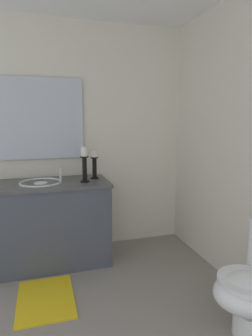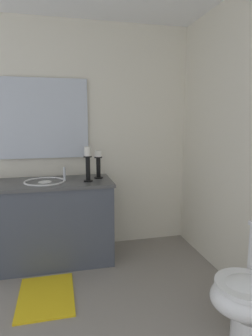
% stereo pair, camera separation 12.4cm
% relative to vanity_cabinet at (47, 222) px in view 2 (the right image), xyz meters
% --- Properties ---
extents(floor, '(2.59, 2.76, 0.02)m').
position_rel_vanity_cabinet_xyz_m(floor, '(0.97, 0.23, -0.43)').
color(floor, gray).
rests_on(floor, ground).
extents(wall_left, '(0.04, 2.76, 2.45)m').
position_rel_vanity_cabinet_xyz_m(wall_left, '(-0.33, 0.23, 0.81)').
color(wall_left, silver).
rests_on(wall_left, ground).
extents(vanity_cabinet, '(0.58, 1.31, 0.83)m').
position_rel_vanity_cabinet_xyz_m(vanity_cabinet, '(0.00, 0.00, 0.00)').
color(vanity_cabinet, '#474C56').
rests_on(vanity_cabinet, ground).
extents(sink_basin, '(0.40, 0.40, 0.24)m').
position_rel_vanity_cabinet_xyz_m(sink_basin, '(-0.00, 0.00, 0.37)').
color(sink_basin, white).
rests_on(sink_basin, vanity_cabinet).
extents(mirror, '(0.02, 0.92, 0.82)m').
position_rel_vanity_cabinet_xyz_m(mirror, '(-0.28, 0.00, 1.02)').
color(mirror, silver).
extents(candle_holder_tall, '(0.09, 0.09, 0.29)m').
position_rel_vanity_cabinet_xyz_m(candle_holder_tall, '(-0.06, 0.54, 0.56)').
color(candle_holder_tall, black).
rests_on(candle_holder_tall, vanity_cabinet).
extents(candle_holder_short, '(0.09, 0.09, 0.34)m').
position_rel_vanity_cabinet_xyz_m(candle_holder_short, '(0.07, 0.42, 0.60)').
color(candle_holder_short, black).
rests_on(candle_holder_short, vanity_cabinet).
extents(bath_mat, '(0.60, 0.44, 0.02)m').
position_rel_vanity_cabinet_xyz_m(bath_mat, '(0.62, 0.00, -0.41)').
color(bath_mat, yellow).
rests_on(bath_mat, ground).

